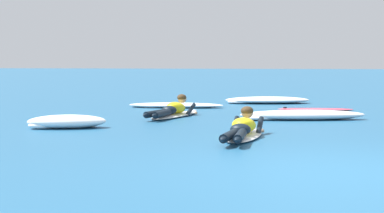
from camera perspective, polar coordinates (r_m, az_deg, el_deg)
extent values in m
plane|color=#235B84|center=(17.57, 10.30, -0.01)|extent=(120.00, 120.00, 0.00)
ellipsoid|color=white|center=(10.66, 4.67, -2.60)|extent=(0.73, 2.06, 0.07)
ellipsoid|color=white|center=(11.60, 5.34, -1.98)|extent=(0.22, 0.22, 0.06)
ellipsoid|color=yellow|center=(10.69, 4.72, -1.69)|extent=(0.46, 0.72, 0.35)
ellipsoid|color=black|center=(10.30, 4.40, -2.09)|extent=(0.36, 0.31, 0.20)
cylinder|color=black|center=(9.74, 3.44, -2.63)|extent=(0.26, 0.87, 0.14)
ellipsoid|color=black|center=(9.33, 2.86, -2.95)|extent=(0.12, 0.23, 0.08)
cylinder|color=black|center=(9.72, 4.37, -2.66)|extent=(0.16, 0.86, 0.14)
ellipsoid|color=black|center=(9.29, 4.13, -2.98)|extent=(0.12, 0.23, 0.08)
cylinder|color=black|center=(11.10, 3.87, -1.87)|extent=(0.14, 0.63, 0.36)
sphere|color=tan|center=(11.51, 4.18, -2.15)|extent=(0.09, 0.09, 0.09)
cylinder|color=black|center=(11.02, 6.11, -1.93)|extent=(0.14, 0.63, 0.36)
sphere|color=tan|center=(11.41, 6.33, -2.22)|extent=(0.09, 0.09, 0.09)
sphere|color=tan|center=(11.07, 5.02, -0.53)|extent=(0.21, 0.21, 0.21)
ellipsoid|color=#47331E|center=(11.05, 5.00, -0.38)|extent=(0.24, 0.22, 0.16)
ellipsoid|color=white|center=(14.36, -1.55, -0.78)|extent=(1.07, 2.39, 0.07)
ellipsoid|color=white|center=(15.39, 0.09, -0.39)|extent=(0.23, 0.24, 0.06)
ellipsoid|color=yellow|center=(14.40, -1.47, -0.10)|extent=(0.54, 0.71, 0.34)
ellipsoid|color=black|center=(14.06, -2.07, -0.34)|extent=(0.40, 0.35, 0.20)
cylinder|color=black|center=(13.59, -3.33, -0.63)|extent=(0.38, 0.82, 0.14)
ellipsoid|color=black|center=(13.23, -4.18, -0.77)|extent=(0.15, 0.24, 0.08)
cylinder|color=black|center=(13.52, -2.72, -0.66)|extent=(0.28, 0.83, 0.14)
ellipsoid|color=black|center=(13.14, -3.36, -0.81)|extent=(0.15, 0.24, 0.08)
cylinder|color=black|center=(14.81, -1.72, -0.29)|extent=(0.22, 0.55, 0.32)
sphere|color=tan|center=(15.15, -1.17, -0.56)|extent=(0.09, 0.09, 0.09)
cylinder|color=black|center=(14.62, -0.17, -0.35)|extent=(0.22, 0.55, 0.32)
sphere|color=tan|center=(14.95, 0.32, -0.63)|extent=(0.09, 0.09, 0.09)
sphere|color=tan|center=(14.73, -0.90, 0.71)|extent=(0.21, 0.21, 0.21)
ellipsoid|color=#47331E|center=(14.71, -0.93, 0.82)|extent=(0.26, 0.25, 0.16)
ellipsoid|color=#E54C66|center=(16.28, 11.11, -0.24)|extent=(1.93, 0.67, 0.07)
cube|color=#1E9EDB|center=(16.28, 11.11, -0.11)|extent=(1.61, 0.14, 0.01)
cone|color=black|center=(16.21, 8.40, -0.34)|extent=(0.11, 0.11, 0.16)
ellipsoid|color=white|center=(12.21, -11.25, -1.34)|extent=(1.60, 1.02, 0.26)
ellipsoid|color=white|center=(12.29, -9.49, -1.46)|extent=(0.62, 0.51, 0.18)
ellipsoid|color=white|center=(12.18, -13.35, -1.66)|extent=(0.61, 0.48, 0.14)
ellipsoid|color=white|center=(13.81, 9.96, -0.75)|extent=(2.79, 1.10, 0.21)
ellipsoid|color=white|center=(14.06, 12.60, -0.83)|extent=(1.02, 0.46, 0.15)
ellipsoid|color=white|center=(13.61, 6.64, -0.99)|extent=(1.02, 0.73, 0.12)
ellipsoid|color=white|center=(18.67, 6.82, 0.59)|extent=(2.60, 1.39, 0.20)
ellipsoid|color=white|center=(18.92, 8.61, 0.53)|extent=(1.00, 0.76, 0.14)
ellipsoid|color=white|center=(18.49, 4.59, 0.43)|extent=(0.98, 0.69, 0.11)
ellipsoid|color=white|center=(16.95, -1.46, 0.13)|extent=(2.57, 0.80, 0.13)
ellipsoid|color=white|center=(16.98, 0.72, 0.07)|extent=(0.96, 0.50, 0.09)
ellipsoid|color=white|center=(17.00, -4.05, 0.03)|extent=(0.98, 0.58, 0.07)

